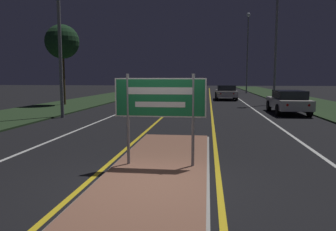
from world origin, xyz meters
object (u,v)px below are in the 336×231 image
object	(u,v)px
streetlight_right_near	(277,17)
car_receding_1	(226,92)
car_receding_0	(288,101)
car_approaching_0	(146,99)
highway_sign	(160,101)
streetlight_right_far	(248,44)

from	to	relation	value
streetlight_right_near	car_receding_1	size ratio (longest dim) A/B	2.19
car_receding_0	car_approaching_0	world-z (taller)	car_approaching_0
highway_sign	streetlight_right_near	xyz separation A→B (m)	(6.33, 19.47, 5.22)
car_receding_0	highway_sign	bearing A→B (deg)	-114.82
streetlight_right_far	car_receding_0	bearing A→B (deg)	-91.04
streetlight_right_near	car_approaching_0	size ratio (longest dim) A/B	2.28
car_approaching_0	car_receding_1	bearing A→B (deg)	63.71
car_receding_1	car_approaching_0	distance (m)	12.74
streetlight_right_near	car_receding_0	bearing A→B (deg)	-94.04
highway_sign	car_approaching_0	bearing A→B (deg)	102.15
highway_sign	car_receding_0	world-z (taller)	highway_sign
streetlight_right_far	highway_sign	bearing A→B (deg)	-99.36
highway_sign	car_approaching_0	size ratio (longest dim) A/B	0.50
highway_sign	streetlight_right_near	world-z (taller)	streetlight_right_near
streetlight_right_near	car_receding_0	world-z (taller)	streetlight_right_near
streetlight_right_far	car_approaching_0	distance (m)	27.40
streetlight_right_far	car_receding_1	distance (m)	15.35
highway_sign	streetlight_right_near	distance (m)	21.13
streetlight_right_near	streetlight_right_far	xyz separation A→B (m)	(-0.02, 18.80, -0.20)
streetlight_right_far	car_receding_0	size ratio (longest dim) A/B	2.33
car_receding_1	car_approaching_0	bearing A→B (deg)	-116.29
streetlight_right_near	streetlight_right_far	size ratio (longest dim) A/B	0.91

